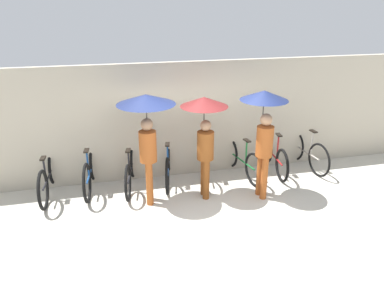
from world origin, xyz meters
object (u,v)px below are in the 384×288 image
at_px(parked_bicycle_1, 90,171).
at_px(pedestrian_leading, 147,118).
at_px(parked_bicycle_3, 168,164).
at_px(parked_bicycle_5, 241,159).
at_px(parked_bicycle_0, 48,176).
at_px(parked_bicycle_4, 205,161).
at_px(parked_bicycle_6, 274,155).
at_px(parked_bicycle_7, 306,151).
at_px(pedestrian_trailing, 264,118).
at_px(parked_bicycle_2, 131,170).
at_px(pedestrian_center, 205,122).

distance_m(parked_bicycle_1, pedestrian_leading, 1.82).
xyz_separation_m(parked_bicycle_3, pedestrian_leading, (-0.49, -0.70, 1.27)).
distance_m(parked_bicycle_3, parked_bicycle_5, 1.60).
xyz_separation_m(parked_bicycle_0, parked_bicycle_5, (4.00, -0.05, -0.01)).
xyz_separation_m(parked_bicycle_4, parked_bicycle_6, (1.60, -0.05, 0.00)).
bearing_deg(parked_bicycle_1, parked_bicycle_7, -84.12).
bearing_deg(parked_bicycle_5, parked_bicycle_7, -97.33).
height_order(parked_bicycle_0, parked_bicycle_7, parked_bicycle_0).
distance_m(parked_bicycle_3, parked_bicycle_4, 0.80).
xyz_separation_m(parked_bicycle_5, parked_bicycle_6, (0.80, 0.05, -0.00)).
height_order(parked_bicycle_5, parked_bicycle_6, parked_bicycle_5).
distance_m(parked_bicycle_6, parked_bicycle_7, 0.80).
distance_m(parked_bicycle_0, parked_bicycle_1, 0.80).
bearing_deg(pedestrian_trailing, parked_bicycle_2, 155.85).
height_order(parked_bicycle_5, pedestrian_leading, pedestrian_leading).
xyz_separation_m(parked_bicycle_3, parked_bicycle_4, (0.80, 0.01, -0.02)).
bearing_deg(parked_bicycle_0, pedestrian_leading, -105.70).
height_order(parked_bicycle_2, parked_bicycle_4, parked_bicycle_2).
distance_m(parked_bicycle_7, pedestrian_leading, 3.95).
height_order(parked_bicycle_3, pedestrian_leading, pedestrian_leading).
bearing_deg(pedestrian_trailing, parked_bicycle_5, 89.60).
xyz_separation_m(parked_bicycle_0, pedestrian_leading, (1.91, -0.66, 1.27)).
relative_size(parked_bicycle_3, parked_bicycle_6, 1.03).
relative_size(parked_bicycle_4, parked_bicycle_5, 0.96).
height_order(parked_bicycle_5, pedestrian_trailing, pedestrian_trailing).
bearing_deg(parked_bicycle_5, parked_bicycle_1, 78.57).
bearing_deg(pedestrian_leading, parked_bicycle_7, 17.91).
height_order(parked_bicycle_2, parked_bicycle_3, parked_bicycle_2).
relative_size(parked_bicycle_5, parked_bicycle_7, 1.05).
bearing_deg(pedestrian_center, parked_bicycle_6, 22.24).
height_order(parked_bicycle_7, pedestrian_leading, pedestrian_leading).
relative_size(parked_bicycle_2, pedestrian_trailing, 0.84).
height_order(parked_bicycle_7, pedestrian_trailing, pedestrian_trailing).
relative_size(parked_bicycle_4, pedestrian_leading, 0.82).
distance_m(parked_bicycle_0, parked_bicycle_6, 4.80).
height_order(pedestrian_leading, pedestrian_center, pedestrian_leading).
height_order(parked_bicycle_4, parked_bicycle_7, parked_bicycle_7).
height_order(parked_bicycle_6, parked_bicycle_7, parked_bicycle_7).
relative_size(parked_bicycle_1, parked_bicycle_7, 1.03).
height_order(parked_bicycle_0, parked_bicycle_2, parked_bicycle_0).
bearing_deg(parked_bicycle_2, parked_bicycle_6, -78.94).
xyz_separation_m(parked_bicycle_0, parked_bicycle_6, (4.80, 0.00, -0.02)).
xyz_separation_m(parked_bicycle_2, parked_bicycle_6, (3.20, 0.06, -0.00)).
bearing_deg(parked_bicycle_6, pedestrian_center, 117.04).
xyz_separation_m(parked_bicycle_1, pedestrian_leading, (1.11, -0.70, 1.26)).
bearing_deg(pedestrian_trailing, parked_bicycle_1, 159.00).
bearing_deg(parked_bicycle_2, pedestrian_leading, -142.60).
height_order(parked_bicycle_3, pedestrian_trailing, pedestrian_trailing).
bearing_deg(parked_bicycle_6, parked_bicycle_0, 96.02).
distance_m(parked_bicycle_6, pedestrian_trailing, 1.72).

